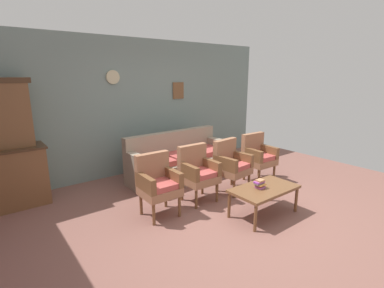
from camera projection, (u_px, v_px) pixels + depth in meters
The scene contains 10 objects.
ground_plane at pixel (230, 214), 4.19m from camera, with size 7.68×7.68×0.00m, color #84564C.
wall_back_with_decor at pixel (142, 107), 5.89m from camera, with size 6.40×0.09×2.70m.
side_cabinet at pixel (6, 179), 4.31m from camera, with size 1.16×0.55×0.93m.
floral_couch at pixel (180, 162), 5.59m from camera, with size 2.11×0.86×0.90m.
armchair_near_couch_end at pixel (158, 182), 4.08m from camera, with size 0.53×0.50×0.90m.
armchair_row_middle at pixel (198, 171), 4.56m from camera, with size 0.53×0.50×0.90m.
armchair_near_cabinet at pixel (231, 163), 4.94m from camera, with size 0.57×0.54×0.90m.
armchair_by_doorway at pixel (258, 155), 5.45m from camera, with size 0.54×0.51×0.90m.
coffee_table at pixel (264, 190), 4.10m from camera, with size 1.00×0.56×0.42m.
book_stack_on_table at pixel (260, 184), 4.06m from camera, with size 0.16×0.12×0.13m.
Camera 1 is at (-2.78, -2.69, 2.01)m, focal length 26.65 mm.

